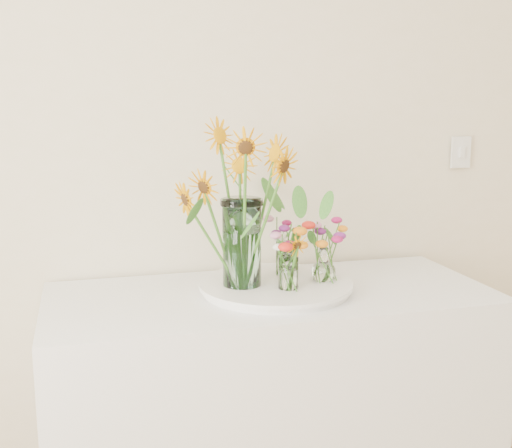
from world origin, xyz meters
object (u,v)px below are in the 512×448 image
Objects in this scene: mason_jar at (242,243)px; small_vase_a at (288,274)px; tray at (276,288)px; counter at (271,423)px; small_vase_c at (286,258)px; small_vase_b at (324,265)px.

small_vase_a is at bearing -30.60° from mason_jar.
tray is 1.66× the size of mason_jar.
small_vase_a is (0.03, -0.07, 0.53)m from counter.
small_vase_b is at bearing -51.36° from small_vase_c.
small_vase_b reaches higher than tray.
counter is at bearing -0.58° from mason_jar.
small_vase_a is 0.18m from small_vase_c.
tray is (0.01, -0.00, 0.46)m from counter.
small_vase_a reaches higher than counter.
tray is at bearing -123.43° from small_vase_c.
small_vase_b is (0.15, -0.02, 0.07)m from tray.
mason_jar is at bearing 175.76° from small_vase_b.
mason_jar reaches higher than small_vase_b.
mason_jar is 0.17m from small_vase_a.
small_vase_c is (0.08, 0.10, 0.53)m from counter.
small_vase_b is at bearing -6.83° from tray.
tray is 0.17m from small_vase_b.
small_vase_c is at bearing 56.57° from tray.
mason_jar is 2.49× the size of small_vase_c.
small_vase_a is (0.13, -0.08, -0.09)m from mason_jar.
small_vase_c is at bearing 128.64° from small_vase_b.
small_vase_b is 1.01× the size of small_vase_c.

